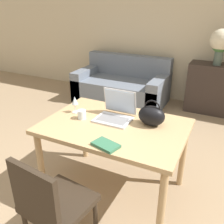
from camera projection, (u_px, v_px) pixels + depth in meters
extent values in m
cube|color=beige|center=(191.00, 27.00, 4.28)|extent=(10.00, 0.06, 2.70)
cube|color=tan|center=(114.00, 126.00, 2.27)|extent=(1.29, 0.89, 0.04)
cylinder|color=tan|center=(41.00, 166.00, 2.35)|extent=(0.06, 0.06, 0.71)
cylinder|color=tan|center=(161.00, 208.00, 1.88)|extent=(0.06, 0.06, 0.71)
cylinder|color=tan|center=(84.00, 131.00, 2.98)|extent=(0.06, 0.06, 0.71)
cylinder|color=tan|center=(183.00, 156.00, 2.50)|extent=(0.06, 0.06, 0.71)
cube|color=#2D2319|center=(59.00, 203.00, 1.84)|extent=(0.49, 0.49, 0.05)
cube|color=#2D2319|center=(34.00, 195.00, 1.59)|extent=(0.42, 0.09, 0.41)
cylinder|color=#2D2319|center=(61.00, 200.00, 2.16)|extent=(0.04, 0.04, 0.40)
cylinder|color=#2D2319|center=(95.00, 219.00, 1.98)|extent=(0.04, 0.04, 0.40)
cube|color=slate|center=(121.00, 91.00, 4.70)|extent=(1.66, 0.91, 0.42)
cube|color=slate|center=(129.00, 65.00, 4.82)|extent=(1.66, 0.20, 0.40)
cube|color=slate|center=(88.00, 82.00, 4.97)|extent=(0.20, 0.91, 0.56)
cube|color=slate|center=(159.00, 93.00, 4.37)|extent=(0.20, 0.91, 0.56)
cube|color=#332823|center=(219.00, 90.00, 4.15)|extent=(1.01, 0.40, 0.83)
cube|color=silver|center=(113.00, 120.00, 2.34)|extent=(0.33, 0.25, 0.02)
cube|color=gray|center=(113.00, 119.00, 2.33)|extent=(0.28, 0.16, 0.00)
cube|color=silver|center=(120.00, 101.00, 2.41)|extent=(0.33, 0.05, 0.25)
cube|color=silver|center=(120.00, 101.00, 2.40)|extent=(0.30, 0.05, 0.22)
cylinder|color=silver|center=(82.00, 114.00, 2.36)|extent=(0.08, 0.08, 0.09)
cylinder|color=silver|center=(76.00, 112.00, 2.51)|extent=(0.07, 0.07, 0.01)
cylinder|color=silver|center=(75.00, 108.00, 2.49)|extent=(0.01, 0.01, 0.08)
cone|color=silver|center=(75.00, 100.00, 2.45)|extent=(0.06, 0.06, 0.08)
ellipsoid|color=black|center=(152.00, 116.00, 2.22)|extent=(0.24, 0.17, 0.18)
torus|color=black|center=(152.00, 108.00, 2.19)|extent=(0.15, 0.01, 0.15)
cylinder|color=#47564C|center=(218.00, 57.00, 3.92)|extent=(0.13, 0.13, 0.26)
sphere|color=#3D6B38|center=(221.00, 44.00, 3.84)|extent=(0.25, 0.25, 0.25)
sphere|color=beige|center=(221.00, 40.00, 3.81)|extent=(0.34, 0.34, 0.34)
cube|color=#336B4C|center=(106.00, 145.00, 1.93)|extent=(0.23, 0.18, 0.02)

